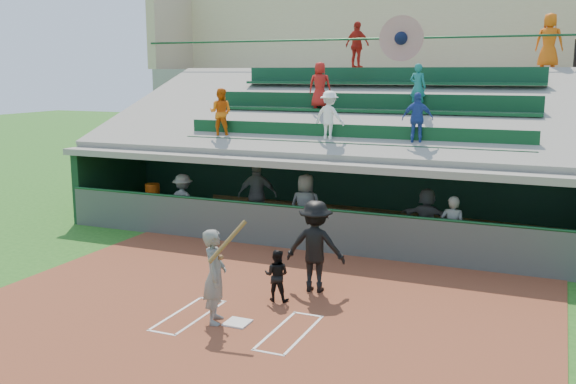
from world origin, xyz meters
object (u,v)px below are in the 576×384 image
at_px(batter_at_plate, 215,276).
at_px(water_cooler, 152,191).
at_px(home_plate, 238,323).
at_px(catcher, 277,275).
at_px(white_table, 152,209).

distance_m(batter_at_plate, water_cooler, 8.65).
relative_size(home_plate, water_cooler, 0.98).
xyz_separation_m(batter_at_plate, catcher, (0.56, 1.46, -0.36)).
xyz_separation_m(home_plate, catcher, (0.16, 1.37, 0.50)).
xyz_separation_m(catcher, white_table, (-6.36, 4.88, -0.17)).
distance_m(catcher, white_table, 8.02).
xyz_separation_m(catcher, water_cooler, (-6.36, 4.95, 0.39)).
bearing_deg(white_table, batter_at_plate, -30.67).
relative_size(catcher, white_table, 1.36).
bearing_deg(catcher, home_plate, 75.87).
xyz_separation_m(home_plate, water_cooler, (-6.20, 6.33, 0.89)).
height_order(home_plate, white_table, white_table).
height_order(home_plate, batter_at_plate, batter_at_plate).
bearing_deg(batter_at_plate, home_plate, 11.80).
height_order(batter_at_plate, white_table, batter_at_plate).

